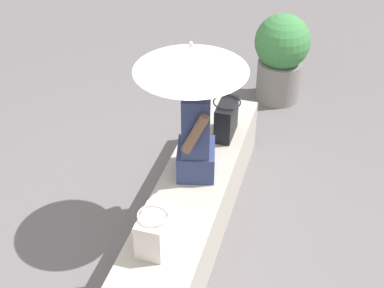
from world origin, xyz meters
TOP-DOWN VIEW (x-y plane):
  - ground_plane at (0.00, 0.00)m, footprint 14.00×14.00m
  - stone_bench at (0.00, 0.00)m, footprint 2.78×0.51m
  - person_seated at (-0.27, -0.02)m, footprint 0.50×0.35m
  - parasol at (-0.25, -0.05)m, footprint 0.79×0.79m
  - handbag_black at (0.56, -0.06)m, footprint 0.27×0.20m
  - tote_bag_canvas at (-0.81, 0.09)m, footprint 0.31×0.23m
  - planter_near at (-2.34, 0.32)m, footprint 0.58×0.58m

SIDE VIEW (x-z plane):
  - ground_plane at x=0.00m, z-range 0.00..0.00m
  - stone_bench at x=0.00m, z-range 0.00..0.49m
  - planter_near at x=-2.34m, z-range 0.04..1.00m
  - handbag_black at x=0.56m, z-range 0.48..0.77m
  - tote_bag_canvas at x=-0.81m, z-range 0.49..0.81m
  - person_seated at x=-0.27m, z-range 0.43..1.33m
  - parasol at x=-0.25m, z-range 0.91..2.00m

